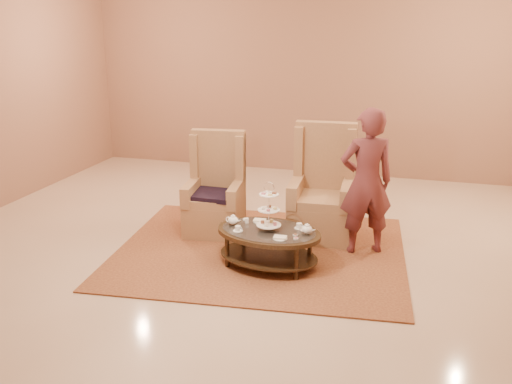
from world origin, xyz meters
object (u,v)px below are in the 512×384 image
(tea_table, at_px, (269,237))
(person, at_px, (366,182))
(armchair_left, at_px, (216,198))
(armchair_right, at_px, (322,199))

(tea_table, bearing_deg, person, 44.65)
(armchair_left, relative_size, person, 0.75)
(tea_table, relative_size, person, 0.74)
(tea_table, relative_size, armchair_left, 0.99)
(armchair_left, bearing_deg, tea_table, -50.74)
(tea_table, distance_m, armchair_left, 1.29)
(armchair_left, xyz_separation_m, armchair_right, (1.32, 0.23, 0.04))
(armchair_left, bearing_deg, person, -12.64)
(armchair_right, bearing_deg, tea_table, -112.60)
(tea_table, bearing_deg, armchair_left, 144.36)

